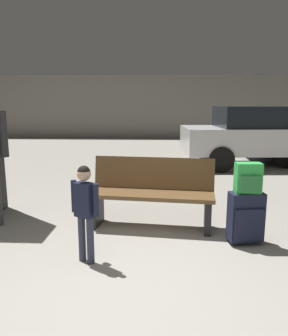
% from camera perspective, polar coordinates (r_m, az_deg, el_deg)
% --- Properties ---
extents(ground_plane, '(18.00, 18.00, 0.10)m').
position_cam_1_polar(ground_plane, '(6.73, -0.43, -3.12)').
color(ground_plane, gray).
extents(garage_back_wall, '(18.00, 0.12, 2.80)m').
position_cam_1_polar(garage_back_wall, '(15.39, 1.35, 10.29)').
color(garage_back_wall, gray).
rests_on(garage_back_wall, ground_plane).
extents(bench, '(1.65, 0.70, 0.89)m').
position_cam_1_polar(bench, '(4.37, 1.31, -4.30)').
color(bench, brown).
rests_on(bench, ground_plane).
extents(suitcase, '(0.41, 0.28, 0.60)m').
position_cam_1_polar(suitcase, '(4.02, 16.92, -7.98)').
color(suitcase, '#191E33').
rests_on(suitcase, ground_plane).
extents(backpack_bright, '(0.29, 0.20, 0.34)m').
position_cam_1_polar(backpack_bright, '(3.90, 17.28, -1.70)').
color(backpack_bright, green).
rests_on(backpack_bright, suitcase).
extents(child, '(0.30, 0.25, 1.00)m').
position_cam_1_polar(child, '(3.38, -10.00, -6.00)').
color(child, '#33384C').
rests_on(child, ground_plane).
extents(parked_car_near, '(4.21, 2.02, 1.51)m').
position_cam_1_polar(parked_car_near, '(9.07, 19.63, 5.39)').
color(parked_car_near, silver).
rests_on(parked_car_near, ground_plane).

